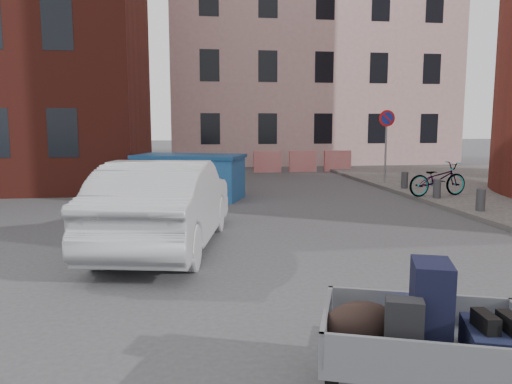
{
  "coord_description": "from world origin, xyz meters",
  "views": [
    {
      "loc": [
        -1.29,
        -8.01,
        2.3
      ],
      "look_at": [
        -0.08,
        0.57,
        1.1
      ],
      "focal_mm": 35.0,
      "sensor_mm": 36.0,
      "label": 1
    }
  ],
  "objects": [
    {
      "name": "ground",
      "position": [
        0.0,
        0.0,
        0.0
      ],
      "size": [
        120.0,
        120.0,
        0.0
      ],
      "primitive_type": "plane",
      "color": "#38383A",
      "rests_on": "ground"
    },
    {
      "name": "building_pink",
      "position": [
        6.0,
        22.0,
        7.0
      ],
      "size": [
        16.0,
        8.0,
        14.0
      ],
      "primitive_type": "cube",
      "color": "#BC9491",
      "rests_on": "ground"
    },
    {
      "name": "no_parking_sign",
      "position": [
        6.0,
        9.48,
        2.01
      ],
      "size": [
        0.6,
        0.09,
        2.65
      ],
      "color": "gray",
      "rests_on": "sidewalk"
    },
    {
      "name": "bollards",
      "position": [
        6.0,
        3.4,
        0.4
      ],
      "size": [
        0.22,
        9.02,
        0.55
      ],
      "color": "#3A3A3D",
      "rests_on": "sidewalk"
    },
    {
      "name": "barriers",
      "position": [
        4.2,
        15.0,
        0.5
      ],
      "size": [
        4.7,
        0.18,
        1.0
      ],
      "color": "red",
      "rests_on": "ground"
    },
    {
      "name": "trailer",
      "position": [
        0.58,
        -4.4,
        0.61
      ],
      "size": [
        1.88,
        1.98,
        1.2
      ],
      "rotation": [
        0.0,
        0.0,
        -0.35
      ],
      "color": "black",
      "rests_on": "ground"
    },
    {
      "name": "dumpster",
      "position": [
        -1.18,
        7.27,
        0.68
      ],
      "size": [
        3.6,
        2.7,
        1.35
      ],
      "rotation": [
        0.0,
        0.0,
        -0.37
      ],
      "color": "#20599A",
      "rests_on": "ground"
    },
    {
      "name": "silver_car",
      "position": [
        -1.66,
        1.25,
        0.82
      ],
      "size": [
        2.67,
        5.21,
        1.64
      ],
      "primitive_type": "imported",
      "rotation": [
        0.0,
        0.0,
        2.94
      ],
      "color": "#9C9EA3",
      "rests_on": "ground"
    },
    {
      "name": "bicycle",
      "position": [
        6.2,
        5.97,
        0.63
      ],
      "size": [
        2.03,
        0.98,
        1.02
      ],
      "primitive_type": "imported",
      "rotation": [
        0.0,
        0.0,
        1.73
      ],
      "color": "black",
      "rests_on": "sidewalk"
    }
  ]
}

